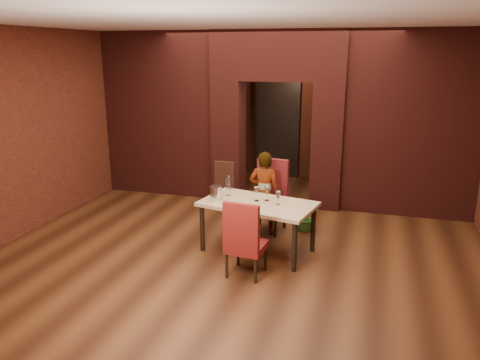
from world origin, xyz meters
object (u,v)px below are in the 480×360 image
at_px(dining_table, 258,227).
at_px(potted_plant, 306,217).
at_px(wine_glass_c, 278,198).
at_px(person_seated, 264,193).
at_px(wine_glass_a, 257,194).
at_px(chair_far, 268,197).
at_px(wine_bucket, 216,193).
at_px(wine_glass_b, 267,194).
at_px(chair_near, 247,237).
at_px(water_bottle, 228,185).

relative_size(dining_table, potted_plant, 3.40).
xyz_separation_m(dining_table, wine_glass_c, (0.30, -0.01, 0.47)).
relative_size(person_seated, wine_glass_a, 6.56).
xyz_separation_m(chair_far, wine_bucket, (-0.56, -0.89, 0.27)).
bearing_deg(wine_glass_b, dining_table, -130.50).
distance_m(chair_near, water_bottle, 1.18).
height_order(dining_table, wine_glass_c, wine_glass_c).
relative_size(wine_glass_b, wine_bucket, 0.99).
bearing_deg(wine_glass_a, wine_glass_c, -14.06).
xyz_separation_m(dining_table, chair_far, (-0.05, 0.82, 0.20)).
xyz_separation_m(chair_far, wine_glass_a, (0.01, -0.75, 0.27)).
relative_size(chair_near, potted_plant, 2.20).
xyz_separation_m(chair_near, wine_glass_a, (-0.08, 0.83, 0.33)).
bearing_deg(chair_far, wine_glass_b, -70.28).
bearing_deg(chair_far, wine_glass_a, -81.52).
xyz_separation_m(wine_glass_a, wine_glass_c, (0.33, -0.08, -0.00)).
distance_m(person_seated, wine_glass_c, 0.83).
relative_size(chair_far, potted_plant, 2.47).
distance_m(chair_far, wine_glass_c, 0.94).
height_order(chair_near, wine_glass_a, chair_near).
height_order(person_seated, potted_plant, person_seated).
bearing_deg(potted_plant, wine_bucket, -137.50).
bearing_deg(dining_table, wine_glass_a, 128.55).
distance_m(chair_far, wine_glass_a, 0.80).
height_order(wine_glass_c, water_bottle, water_bottle).
bearing_deg(water_bottle, chair_near, -60.03).
bearing_deg(wine_glass_c, wine_glass_a, 165.94).
bearing_deg(water_bottle, potted_plant, 36.36).
distance_m(wine_bucket, water_bottle, 0.30).
bearing_deg(wine_glass_c, potted_plant, 75.57).
height_order(wine_glass_c, potted_plant, wine_glass_c).
height_order(dining_table, water_bottle, water_bottle).
bearing_deg(potted_plant, chair_near, -106.24).
xyz_separation_m(chair_near, wine_glass_c, (0.25, 0.74, 0.33)).
height_order(wine_glass_a, wine_glass_c, wine_glass_a).
bearing_deg(wine_glass_b, chair_near, -93.79).
distance_m(dining_table, wine_glass_c, 0.56).
distance_m(dining_table, water_bottle, 0.77).
bearing_deg(person_seated, water_bottle, 48.36).
relative_size(person_seated, wine_bucket, 6.34).
height_order(chair_far, wine_glass_a, chair_far).
bearing_deg(potted_plant, person_seated, -155.97).
xyz_separation_m(chair_far, chair_near, (0.09, -1.57, -0.06)).
relative_size(chair_near, person_seated, 0.77).
relative_size(person_seated, wine_glass_b, 6.39).
bearing_deg(wine_glass_c, water_bottle, 164.67).
bearing_deg(chair_far, water_bottle, -119.62).
relative_size(wine_glass_a, wine_glass_b, 0.97).
bearing_deg(chair_near, dining_table, -81.43).
bearing_deg(wine_glass_b, water_bottle, 171.83).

